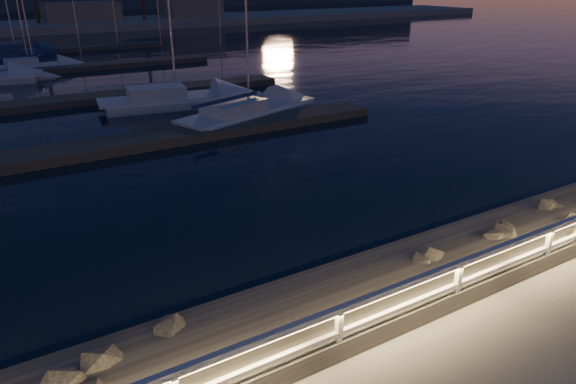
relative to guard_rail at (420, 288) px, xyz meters
name	(u,v)px	position (x,y,z in m)	size (l,w,h in m)	color
ground	(419,320)	(0.07, 0.00, -0.77)	(400.00, 400.00, 0.00)	gray
harbor_water	(92,91)	(0.07, 31.22, -1.74)	(400.00, 440.00, 0.60)	black
guard_rail	(420,288)	(0.00, 0.00, 0.00)	(44.11, 0.12, 1.06)	white
riprap	(413,281)	(1.18, 1.31, -0.95)	(31.91, 3.25, 1.48)	slate
floating_docks	(86,79)	(0.07, 32.50, -1.17)	(22.00, 36.00, 0.40)	#514A43
far_shore	(21,25)	(-0.06, 74.05, -0.48)	(160.00, 14.00, 5.20)	gray
sailboat_c	(172,99)	(2.82, 22.44, -0.93)	(8.78, 3.70, 14.45)	silver
sailboat_h	(246,111)	(5.12, 17.68, -0.96)	(8.63, 4.92, 14.10)	silver
sailboat_j	(32,66)	(-2.65, 39.35, -0.98)	(6.75, 2.25, 11.37)	silver
sailboat_n	(13,52)	(-3.10, 49.25, -0.95)	(7.50, 3.55, 12.33)	navy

